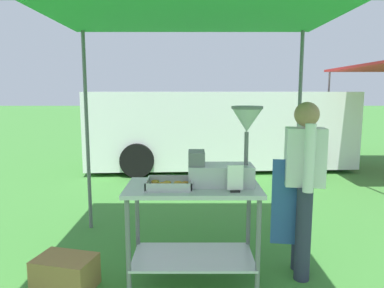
% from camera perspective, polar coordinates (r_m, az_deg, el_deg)
% --- Properties ---
extents(ground_plane, '(70.00, 70.00, 0.00)m').
position_cam_1_polar(ground_plane, '(7.98, -1.89, -3.94)').
color(ground_plane, '#3D7F33').
extents(stall_canopy, '(2.77, 2.49, 2.45)m').
position_cam_1_polar(stall_canopy, '(3.19, 0.01, 20.28)').
color(stall_canopy, slate).
rests_on(stall_canopy, ground).
extents(donut_cart, '(1.16, 0.61, 0.89)m').
position_cam_1_polar(donut_cart, '(3.21, 0.01, -11.00)').
color(donut_cart, '#B7B7BC').
rests_on(donut_cart, ground).
extents(donut_tray, '(0.39, 0.31, 0.07)m').
position_cam_1_polar(donut_tray, '(3.08, -3.60, -6.52)').
color(donut_tray, '#B7B7BC').
rests_on(donut_tray, donut_cart).
extents(donut_fryer, '(0.63, 0.28, 0.69)m').
position_cam_1_polar(donut_fryer, '(3.12, 5.39, -1.94)').
color(donut_fryer, '#B7B7BC').
rests_on(donut_fryer, donut_cart).
extents(menu_sign, '(0.13, 0.05, 0.22)m').
position_cam_1_polar(menu_sign, '(2.95, 6.73, -5.81)').
color(menu_sign, black).
rests_on(menu_sign, donut_cart).
extents(vendor, '(0.46, 0.54, 1.61)m').
position_cam_1_polar(vendor, '(3.42, 17.07, -5.51)').
color(vendor, '#2D3347').
rests_on(vendor, ground).
extents(supply_crate, '(0.57, 0.45, 0.28)m').
position_cam_1_polar(supply_crate, '(3.48, -19.63, -18.73)').
color(supply_crate, olive).
rests_on(supply_crate, ground).
extents(van_white, '(5.75, 2.34, 1.69)m').
position_cam_1_polar(van_white, '(8.14, 4.16, 2.55)').
color(van_white, white).
rests_on(van_white, ground).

